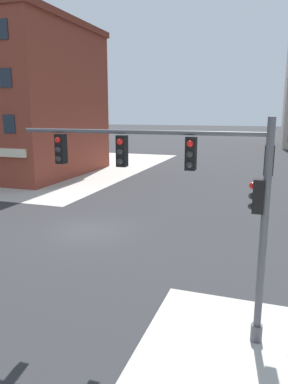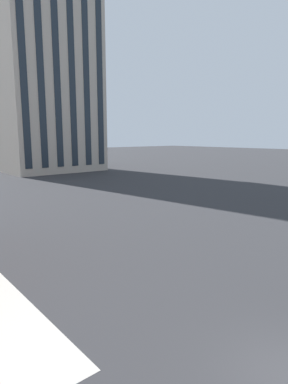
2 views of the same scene
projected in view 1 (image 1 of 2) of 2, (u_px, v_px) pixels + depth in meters
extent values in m
plane|color=#2D2D30|center=(88.00, 231.00, 19.94)|extent=(320.00, 320.00, 0.00)
cube|color=#B7B2A8|center=(18.00, 165.00, 44.78)|extent=(32.00, 32.00, 0.02)
cylinder|color=#4C4C51|center=(256.00, 333.00, 10.31)|extent=(0.32, 0.32, 0.50)
cylinder|color=#4C4C51|center=(263.00, 236.00, 9.69)|extent=(0.20, 0.20, 6.22)
cylinder|color=#4C4C51|center=(135.00, 132.00, 10.27)|extent=(7.24, 0.12, 0.12)
cylinder|color=#4C4C51|center=(270.00, 144.00, 10.02)|extent=(0.11, 1.80, 0.11)
cube|color=black|center=(191.00, 154.00, 9.88)|extent=(0.28, 0.28, 0.90)
sphere|color=red|center=(190.00, 144.00, 9.67)|extent=(0.18, 0.18, 0.18)
sphere|color=#282828|center=(190.00, 154.00, 9.73)|extent=(0.18, 0.18, 0.18)
sphere|color=#282828|center=(189.00, 165.00, 9.79)|extent=(0.18, 0.18, 0.18)
cube|color=black|center=(122.00, 151.00, 10.52)|extent=(0.28, 0.28, 0.90)
sphere|color=red|center=(120.00, 142.00, 10.31)|extent=(0.18, 0.18, 0.18)
sphere|color=#282828|center=(120.00, 152.00, 10.37)|extent=(0.18, 0.18, 0.18)
sphere|color=#282828|center=(120.00, 161.00, 10.43)|extent=(0.18, 0.18, 0.18)
cube|color=black|center=(61.00, 149.00, 11.16)|extent=(0.28, 0.28, 0.90)
sphere|color=red|center=(58.00, 140.00, 10.95)|extent=(0.18, 0.18, 0.18)
sphere|color=#282828|center=(58.00, 149.00, 11.01)|extent=(0.18, 0.18, 0.18)
sphere|color=#282828|center=(59.00, 159.00, 11.07)|extent=(0.18, 0.18, 0.18)
cube|color=black|center=(258.00, 196.00, 9.53)|extent=(0.28, 0.28, 0.90)
sphere|color=red|center=(253.00, 185.00, 9.52)|extent=(0.18, 0.18, 0.18)
sphere|color=#282828|center=(252.00, 196.00, 9.58)|extent=(0.18, 0.18, 0.18)
sphere|color=#282828|center=(251.00, 206.00, 9.64)|extent=(0.18, 0.18, 0.18)
cube|color=black|center=(269.00, 160.00, 10.87)|extent=(0.28, 0.28, 0.90)
sphere|color=red|center=(270.00, 151.00, 10.67)|extent=(0.18, 0.18, 0.18)
sphere|color=#282828|center=(269.00, 161.00, 10.73)|extent=(0.18, 0.18, 0.18)
sphere|color=#282828|center=(268.00, 170.00, 10.79)|extent=(0.18, 0.18, 0.18)
cube|color=#1E2833|center=(9.00, 124.00, 29.67)|extent=(1.10, 0.08, 1.50)
cube|color=#1E2833|center=(6.00, 78.00, 28.90)|extent=(1.10, 0.08, 1.50)
cube|color=#1E2833|center=(2.00, 29.00, 28.13)|extent=(1.10, 0.08, 1.50)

